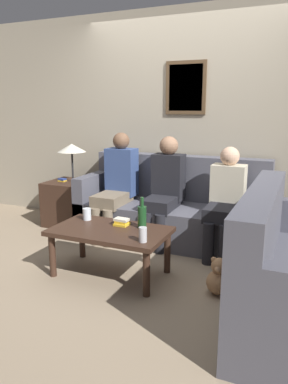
{
  "coord_description": "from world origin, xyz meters",
  "views": [
    {
      "loc": [
        1.35,
        -3.4,
        1.5
      ],
      "look_at": [
        -0.1,
        -0.09,
        0.66
      ],
      "focal_mm": 35.0,
      "sensor_mm": 36.0,
      "label": 1
    }
  ],
  "objects_px": {
    "wine_bottle": "(142,216)",
    "teddy_bear": "(219,278)",
    "person_right": "(225,198)",
    "person_left": "(117,183)",
    "couch_main": "(173,211)",
    "person_middle": "(165,187)",
    "drinking_glass": "(87,214)",
    "coffee_table": "(110,235)"
  },
  "relations": [
    {
      "from": "coffee_table",
      "to": "person_right",
      "type": "bearing_deg",
      "value": 47.8
    },
    {
      "from": "person_middle",
      "to": "person_right",
      "type": "height_order",
      "value": "person_middle"
    },
    {
      "from": "drinking_glass",
      "to": "person_right",
      "type": "relative_size",
      "value": 0.1
    },
    {
      "from": "couch_main",
      "to": "person_left",
      "type": "height_order",
      "value": "person_left"
    },
    {
      "from": "person_left",
      "to": "person_right",
      "type": "height_order",
      "value": "person_left"
    },
    {
      "from": "couch_main",
      "to": "person_middle",
      "type": "xyz_separation_m",
      "value": [
        -0.05,
        -0.14,
        0.31
      ]
    },
    {
      "from": "wine_bottle",
      "to": "drinking_glass",
      "type": "distance_m",
      "value": 0.59
    },
    {
      "from": "couch_main",
      "to": "person_left",
      "type": "distance_m",
      "value": 0.72
    },
    {
      "from": "couch_main",
      "to": "coffee_table",
      "type": "distance_m",
      "value": 1.15
    },
    {
      "from": "couch_main",
      "to": "wine_bottle",
      "type": "xyz_separation_m",
      "value": [
        0.05,
        -0.98,
        0.22
      ]
    },
    {
      "from": "person_right",
      "to": "drinking_glass",
      "type": "bearing_deg",
      "value": -147.09
    },
    {
      "from": "couch_main",
      "to": "person_left",
      "type": "relative_size",
      "value": 1.74
    },
    {
      "from": "drinking_glass",
      "to": "person_right",
      "type": "bearing_deg",
      "value": 32.91
    },
    {
      "from": "coffee_table",
      "to": "drinking_glass",
      "type": "bearing_deg",
      "value": 154.64
    },
    {
      "from": "wine_bottle",
      "to": "teddy_bear",
      "type": "bearing_deg",
      "value": -9.17
    },
    {
      "from": "wine_bottle",
      "to": "teddy_bear",
      "type": "distance_m",
      "value": 0.84
    },
    {
      "from": "couch_main",
      "to": "person_right",
      "type": "relative_size",
      "value": 1.91
    },
    {
      "from": "coffee_table",
      "to": "wine_bottle",
      "type": "xyz_separation_m",
      "value": [
        0.25,
        0.15,
        0.17
      ]
    },
    {
      "from": "wine_bottle",
      "to": "teddy_bear",
      "type": "xyz_separation_m",
      "value": [
        0.73,
        -0.12,
        -0.4
      ]
    },
    {
      "from": "person_left",
      "to": "teddy_bear",
      "type": "height_order",
      "value": "person_left"
    },
    {
      "from": "person_right",
      "to": "teddy_bear",
      "type": "distance_m",
      "value": 1.01
    },
    {
      "from": "couch_main",
      "to": "person_right",
      "type": "xyz_separation_m",
      "value": [
        0.63,
        -0.22,
        0.27
      ]
    },
    {
      "from": "wine_bottle",
      "to": "person_right",
      "type": "relative_size",
      "value": 0.26
    },
    {
      "from": "wine_bottle",
      "to": "person_middle",
      "type": "xyz_separation_m",
      "value": [
        -0.1,
        0.84,
        0.09
      ]
    },
    {
      "from": "wine_bottle",
      "to": "drinking_glass",
      "type": "relative_size",
      "value": 2.52
    },
    {
      "from": "couch_main",
      "to": "person_left",
      "type": "bearing_deg",
      "value": -165.11
    },
    {
      "from": "drinking_glass",
      "to": "teddy_bear",
      "type": "relative_size",
      "value": 0.36
    },
    {
      "from": "person_right",
      "to": "teddy_bear",
      "type": "relative_size",
      "value": 3.51
    },
    {
      "from": "wine_bottle",
      "to": "person_right",
      "type": "bearing_deg",
      "value": 52.91
    },
    {
      "from": "coffee_table",
      "to": "person_right",
      "type": "xyz_separation_m",
      "value": [
        0.83,
        0.91,
        0.22
      ]
    },
    {
      "from": "coffee_table",
      "to": "person_left",
      "type": "xyz_separation_m",
      "value": [
        -0.43,
        0.96,
        0.26
      ]
    },
    {
      "from": "person_right",
      "to": "teddy_bear",
      "type": "height_order",
      "value": "person_right"
    },
    {
      "from": "wine_bottle",
      "to": "drinking_glass",
      "type": "xyz_separation_m",
      "value": [
        -0.58,
        0.01,
        -0.05
      ]
    },
    {
      "from": "wine_bottle",
      "to": "person_left",
      "type": "relative_size",
      "value": 0.24
    },
    {
      "from": "person_left",
      "to": "person_middle",
      "type": "relative_size",
      "value": 1.02
    },
    {
      "from": "drinking_glass",
      "to": "person_left",
      "type": "height_order",
      "value": "person_left"
    },
    {
      "from": "person_left",
      "to": "teddy_bear",
      "type": "distance_m",
      "value": 1.76
    },
    {
      "from": "couch_main",
      "to": "teddy_bear",
      "type": "height_order",
      "value": "couch_main"
    },
    {
      "from": "wine_bottle",
      "to": "person_middle",
      "type": "height_order",
      "value": "person_middle"
    },
    {
      "from": "teddy_bear",
      "to": "person_right",
      "type": "bearing_deg",
      "value": 99.57
    },
    {
      "from": "drinking_glass",
      "to": "person_left",
      "type": "distance_m",
      "value": 0.82
    },
    {
      "from": "wine_bottle",
      "to": "person_right",
      "type": "distance_m",
      "value": 0.96
    }
  ]
}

